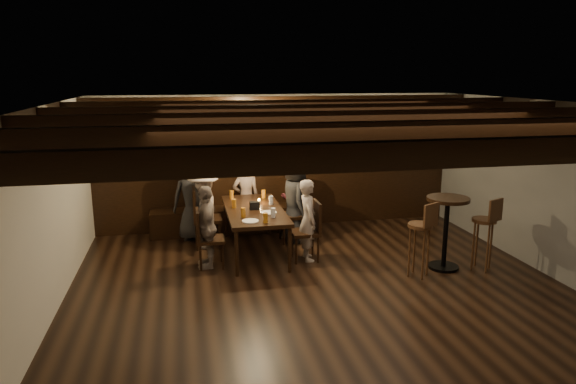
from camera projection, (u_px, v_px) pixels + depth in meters
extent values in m
plane|color=black|center=(332.00, 305.00, 6.26)|extent=(7.00, 7.00, 0.00)
plane|color=black|center=(336.00, 106.00, 5.72)|extent=(7.00, 7.00, 0.00)
plane|color=beige|center=(278.00, 161.00, 9.33)|extent=(6.50, 0.00, 6.50)
plane|color=#595956|center=(575.00, 197.00, 6.64)|extent=(0.00, 7.00, 7.00)
plane|color=beige|center=(35.00, 227.00, 5.34)|extent=(0.00, 7.00, 7.00)
cube|color=black|center=(279.00, 196.00, 9.44)|extent=(6.50, 0.08, 1.10)
cube|color=black|center=(237.00, 220.00, 9.10)|extent=(3.00, 0.45, 0.45)
cube|color=black|center=(234.00, 133.00, 8.95)|extent=(0.62, 0.12, 0.72)
cube|color=black|center=(235.00, 133.00, 8.89)|extent=(0.50, 0.02, 0.58)
cube|color=black|center=(483.00, 152.00, 2.97)|extent=(6.50, 0.10, 0.16)
cube|color=black|center=(400.00, 131.00, 4.08)|extent=(6.50, 0.10, 0.16)
cube|color=black|center=(353.00, 119.00, 5.19)|extent=(6.50, 0.10, 0.16)
cube|color=black|center=(322.00, 111.00, 6.29)|extent=(6.50, 0.10, 0.16)
cube|color=black|center=(301.00, 105.00, 7.40)|extent=(6.50, 0.10, 0.16)
cube|color=black|center=(285.00, 101.00, 8.51)|extent=(6.50, 0.10, 0.16)
sphere|color=#FFE099|center=(112.00, 111.00, 7.97)|extent=(0.07, 0.07, 0.07)
sphere|color=#FFE099|center=(201.00, 110.00, 8.24)|extent=(0.07, 0.07, 0.07)
sphere|color=#FFE099|center=(285.00, 108.00, 8.51)|extent=(0.07, 0.07, 0.07)
sphere|color=#FFE099|center=(364.00, 107.00, 8.79)|extent=(0.07, 0.07, 0.07)
sphere|color=#FFE099|center=(437.00, 106.00, 9.06)|extent=(0.07, 0.07, 0.07)
cube|color=black|center=(254.00, 210.00, 7.93)|extent=(0.87, 1.92, 0.06)
cylinder|color=black|center=(237.00, 254.00, 7.08)|extent=(0.06, 0.06, 0.66)
cylinder|color=black|center=(226.00, 218.00, 8.80)|extent=(0.06, 0.06, 0.66)
cylinder|color=black|center=(290.00, 250.00, 7.22)|extent=(0.06, 0.06, 0.66)
cylinder|color=black|center=(269.00, 216.00, 8.94)|extent=(0.06, 0.06, 0.66)
cube|color=black|center=(208.00, 219.00, 8.27)|extent=(0.45, 0.45, 0.05)
cube|color=black|center=(194.00, 204.00, 8.17)|extent=(0.04, 0.45, 0.49)
cube|color=black|center=(211.00, 240.00, 7.43)|extent=(0.39, 0.39, 0.05)
cube|color=black|center=(198.00, 225.00, 7.34)|extent=(0.04, 0.39, 0.43)
cube|color=black|center=(292.00, 215.00, 8.55)|extent=(0.43, 0.43, 0.05)
cube|color=black|center=(304.00, 200.00, 8.53)|extent=(0.04, 0.43, 0.47)
cube|color=black|center=(305.00, 233.00, 7.70)|extent=(0.41, 0.41, 0.05)
cube|color=black|center=(317.00, 216.00, 7.68)|extent=(0.04, 0.41, 0.45)
imported|color=#2B2B2E|center=(194.00, 198.00, 8.61)|extent=(0.70, 0.46, 1.43)
imported|color=gray|center=(246.00, 198.00, 8.94)|extent=(0.47, 0.31, 1.28)
imported|color=#4F1B24|center=(298.00, 198.00, 8.98)|extent=(0.61, 0.48, 1.25)
imported|color=#B8A69B|center=(204.00, 208.00, 8.22)|extent=(0.48, 0.84, 1.29)
imported|color=gray|center=(207.00, 227.00, 7.37)|extent=(0.30, 0.71, 1.21)
imported|color=black|center=(295.00, 200.00, 8.50)|extent=(0.46, 0.70, 1.42)
imported|color=#A7988D|center=(308.00, 220.00, 7.66)|extent=(0.30, 0.45, 1.24)
cylinder|color=#BF7219|center=(232.00, 195.00, 8.52)|extent=(0.07, 0.07, 0.14)
cylinder|color=#BF7219|center=(264.00, 194.00, 8.58)|extent=(0.07, 0.07, 0.14)
cylinder|color=#BF7219|center=(234.00, 204.00, 7.94)|extent=(0.07, 0.07, 0.14)
cylinder|color=silver|center=(271.00, 200.00, 8.16)|extent=(0.07, 0.07, 0.14)
cylinder|color=#BF7219|center=(243.00, 212.00, 7.43)|extent=(0.07, 0.07, 0.14)
cylinder|color=silver|center=(273.00, 213.00, 7.42)|extent=(0.07, 0.07, 0.14)
cylinder|color=#BF7219|center=(265.00, 218.00, 7.15)|extent=(0.07, 0.07, 0.14)
cylinder|color=white|center=(250.00, 221.00, 7.22)|extent=(0.24, 0.24, 0.01)
cylinder|color=white|center=(269.00, 212.00, 7.67)|extent=(0.24, 0.24, 0.01)
cube|color=black|center=(255.00, 206.00, 7.86)|extent=(0.15, 0.10, 0.12)
cylinder|color=beige|center=(259.00, 202.00, 8.23)|extent=(0.05, 0.05, 0.05)
cylinder|color=black|center=(443.00, 267.00, 7.44)|extent=(0.44, 0.44, 0.04)
cylinder|color=black|center=(446.00, 234.00, 7.33)|extent=(0.07, 0.07, 0.99)
cylinder|color=black|center=(448.00, 199.00, 7.22)|extent=(0.60, 0.60, 0.05)
cylinder|color=#391F12|center=(420.00, 225.00, 6.99)|extent=(0.34, 0.34, 0.05)
cube|color=#391F12|center=(431.00, 215.00, 6.83)|extent=(0.28, 0.17, 0.32)
cylinder|color=#391F12|center=(484.00, 220.00, 7.24)|extent=(0.34, 0.34, 0.05)
cube|color=#391F12|center=(496.00, 210.00, 7.07)|extent=(0.28, 0.15, 0.32)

